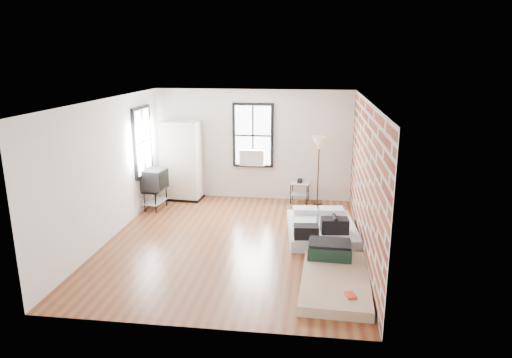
# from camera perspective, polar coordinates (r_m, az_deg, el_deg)

# --- Properties ---
(ground) EXTENTS (6.00, 6.00, 0.00)m
(ground) POSITION_cam_1_polar(r_m,az_deg,el_deg) (9.20, -2.86, -7.86)
(ground) COLOR #5E2918
(ground) RESTS_ON ground
(room_shell) EXTENTS (5.02, 6.02, 2.80)m
(room_shell) POSITION_cam_1_polar(r_m,az_deg,el_deg) (8.98, -1.14, 3.22)
(room_shell) COLOR silver
(room_shell) RESTS_ON ground
(mattress_main) EXTENTS (1.53, 1.96, 0.59)m
(mattress_main) POSITION_cam_1_polar(r_m,az_deg,el_deg) (9.52, 8.19, -6.14)
(mattress_main) COLOR silver
(mattress_main) RESTS_ON ground
(mattress_bare) EXTENTS (1.16, 2.08, 0.44)m
(mattress_bare) POSITION_cam_1_polar(r_m,az_deg,el_deg) (7.78, 9.71, -11.50)
(mattress_bare) COLOR tan
(mattress_bare) RESTS_ON ground
(wardrobe) EXTENTS (1.06, 0.65, 2.02)m
(wardrobe) POSITION_cam_1_polar(r_m,az_deg,el_deg) (11.77, -9.35, 2.23)
(wardrobe) COLOR black
(wardrobe) RESTS_ON ground
(side_table) EXTENTS (0.50, 0.42, 0.62)m
(side_table) POSITION_cam_1_polar(r_m,az_deg,el_deg) (11.50, 5.48, -0.99)
(side_table) COLOR black
(side_table) RESTS_ON ground
(floor_lamp) EXTENTS (0.37, 0.37, 1.71)m
(floor_lamp) POSITION_cam_1_polar(r_m,az_deg,el_deg) (11.19, 7.91, 4.04)
(floor_lamp) COLOR #2F210F
(floor_lamp) RESTS_ON ground
(tv_stand) EXTENTS (0.56, 0.74, 0.98)m
(tv_stand) POSITION_cam_1_polar(r_m,az_deg,el_deg) (11.17, -12.53, -0.24)
(tv_stand) COLOR black
(tv_stand) RESTS_ON ground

